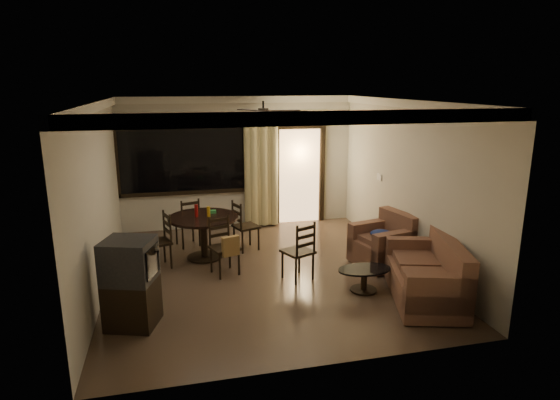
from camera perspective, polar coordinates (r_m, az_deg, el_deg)
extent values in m
plane|color=#7F6651|center=(7.89, -1.89, -8.79)|extent=(5.50, 5.50, 0.00)
plane|color=beige|center=(10.12, -5.06, 4.56)|extent=(5.00, 0.00, 5.00)
plane|color=beige|center=(4.90, 4.43, -5.85)|extent=(5.00, 0.00, 5.00)
plane|color=beige|center=(7.40, -21.31, 0.10)|extent=(0.00, 5.50, 5.50)
plane|color=beige|center=(8.30, 15.20, 2.02)|extent=(0.00, 5.50, 5.50)
plane|color=white|center=(7.27, -2.07, 11.98)|extent=(5.50, 5.50, 0.00)
cube|color=black|center=(9.97, -11.35, 5.21)|extent=(2.70, 0.04, 1.45)
cylinder|color=black|center=(9.79, -10.96, 9.82)|extent=(3.20, 0.03, 0.03)
cube|color=#FFC684|center=(10.41, 2.40, 2.91)|extent=(0.91, 0.03, 2.08)
cube|color=white|center=(9.23, 12.02, 2.75)|extent=(0.02, 0.18, 0.12)
cylinder|color=black|center=(7.28, -2.06, 11.51)|extent=(0.03, 0.03, 0.12)
cylinder|color=black|center=(7.28, -2.06, 10.81)|extent=(0.16, 0.16, 0.08)
cylinder|color=black|center=(8.37, -9.34, -2.13)|extent=(1.24, 1.24, 0.04)
cylinder|color=black|center=(8.48, -9.24, -4.55)|extent=(0.12, 0.12, 0.72)
cylinder|color=black|center=(8.60, -9.14, -6.86)|extent=(0.62, 0.62, 0.03)
cylinder|color=maroon|center=(8.34, -10.16, -1.29)|extent=(0.06, 0.06, 0.22)
cylinder|color=#BE8714|center=(8.33, -8.71, -1.41)|extent=(0.06, 0.06, 0.18)
cube|color=#288742|center=(8.55, -8.27, -1.43)|extent=(0.14, 0.10, 0.05)
cube|color=black|center=(8.19, -14.75, -5.02)|extent=(0.53, 0.53, 0.04)
cube|color=black|center=(8.80, -4.15, -3.24)|extent=(0.53, 0.53, 0.04)
cube|color=black|center=(7.72, -6.77, -5.81)|extent=(0.53, 0.53, 0.04)
cube|color=#A17F45|center=(7.49, -6.04, -5.61)|extent=(0.29, 0.17, 0.32)
cube|color=black|center=(9.17, -11.21, -2.76)|extent=(0.53, 0.53, 0.04)
cube|color=black|center=(6.47, -17.55, -11.86)|extent=(0.75, 0.71, 0.62)
cube|color=black|center=(6.24, -17.95, -7.03)|extent=(0.75, 0.71, 0.55)
cube|color=black|center=(6.13, -15.27, -7.22)|extent=(0.16, 0.42, 0.37)
cube|color=#472521|center=(7.18, 17.16, -9.86)|extent=(1.31, 1.83, 0.41)
cube|color=#472521|center=(7.14, 19.99, -7.27)|extent=(0.67, 1.64, 0.67)
cube|color=#472521|center=(6.45, 18.82, -10.78)|extent=(0.89, 0.43, 0.52)
cube|color=#472521|center=(7.77, 16.02, -6.30)|extent=(0.89, 0.43, 0.52)
cube|color=#472521|center=(7.08, 16.89, -8.11)|extent=(1.01, 1.56, 0.12)
cube|color=#472521|center=(8.32, 12.34, -6.21)|extent=(1.05, 1.05, 0.41)
cube|color=#472521|center=(8.41, 14.26, -3.64)|extent=(0.40, 0.90, 0.67)
cube|color=#472521|center=(8.00, 13.95, -5.56)|extent=(0.90, 0.38, 0.52)
cube|color=#472521|center=(8.51, 10.97, -4.21)|extent=(0.90, 0.38, 0.52)
cube|color=#472521|center=(8.21, 12.14, -4.72)|extent=(0.75, 0.79, 0.12)
ellipsoid|color=navy|center=(8.17, 12.18, -3.98)|extent=(0.37, 0.31, 0.11)
ellipsoid|color=black|center=(7.21, 10.26, -8.32)|extent=(0.82, 0.49, 0.03)
cylinder|color=black|center=(7.27, 10.20, -9.58)|extent=(0.09, 0.09, 0.33)
cylinder|color=black|center=(7.34, 10.15, -10.72)|extent=(0.40, 0.40, 0.03)
cube|color=black|center=(7.48, 2.18, -6.30)|extent=(0.57, 0.57, 0.04)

